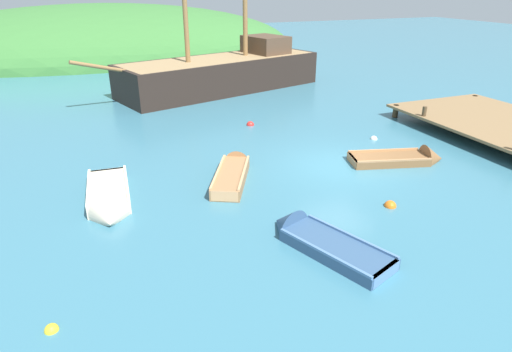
% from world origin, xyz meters
% --- Properties ---
extents(ground_plane, '(120.00, 120.00, 0.00)m').
position_xyz_m(ground_plane, '(0.00, 0.00, 0.00)').
color(ground_plane, teal).
extents(dock, '(6.05, 9.84, 1.68)m').
position_xyz_m(dock, '(8.88, 0.00, 0.54)').
color(dock, olive).
rests_on(dock, ground).
extents(shore_hill, '(39.50, 23.47, 9.13)m').
position_xyz_m(shore_hill, '(-5.96, 34.34, 0.00)').
color(shore_hill, '#387033').
rests_on(shore_hill, ground).
extents(sailing_ship, '(15.68, 7.57, 11.61)m').
position_xyz_m(sailing_ship, '(-0.07, 13.86, 0.78)').
color(sailing_ship, black).
rests_on(sailing_ship, ground).
extents(rowboat_portside, '(2.38, 3.80, 1.15)m').
position_xyz_m(rowboat_portside, '(-3.46, -4.46, 0.10)').
color(rowboat_portside, '#335175').
rests_on(rowboat_portside, ground).
extents(rowboat_center, '(2.55, 3.76, 0.93)m').
position_xyz_m(rowboat_center, '(-4.06, 0.55, 0.14)').
color(rowboat_center, '#9E7047').
rests_on(rowboat_center, ground).
extents(rowboat_outer_left, '(3.83, 2.11, 1.14)m').
position_xyz_m(rowboat_outer_left, '(2.59, -0.63, 0.09)').
color(rowboat_outer_left, brown).
rests_on(rowboat_outer_left, ground).
extents(rowboat_far, '(1.48, 3.70, 1.20)m').
position_xyz_m(rowboat_far, '(-8.38, -0.03, 0.14)').
color(rowboat_far, beige).
rests_on(rowboat_far, ground).
extents(buoy_white, '(0.31, 0.31, 0.31)m').
position_xyz_m(buoy_white, '(3.09, 2.06, 0.00)').
color(buoy_white, white).
rests_on(buoy_white, ground).
extents(buoy_orange, '(0.38, 0.38, 0.38)m').
position_xyz_m(buoy_orange, '(-0.28, -3.44, 0.00)').
color(buoy_orange, orange).
rests_on(buoy_orange, ground).
extents(buoy_yellow, '(0.29, 0.29, 0.29)m').
position_xyz_m(buoy_yellow, '(-9.95, -5.24, 0.00)').
color(buoy_yellow, yellow).
rests_on(buoy_yellow, ground).
extents(buoy_red, '(0.38, 0.38, 0.38)m').
position_xyz_m(buoy_red, '(-1.25, 6.07, 0.00)').
color(buoy_red, red).
rests_on(buoy_red, ground).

